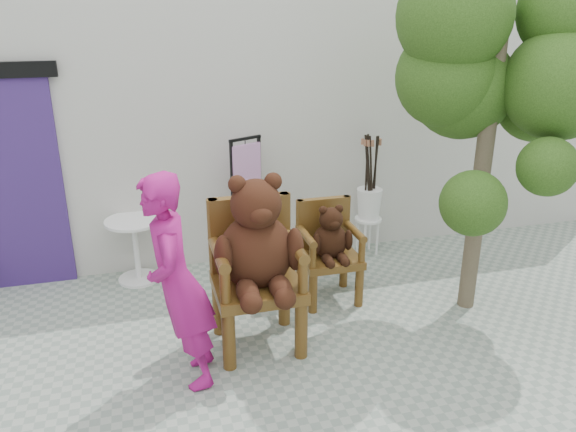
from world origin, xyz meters
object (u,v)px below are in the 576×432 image
Objects in this scene: chair_big at (257,252)px; stool_bucket at (369,203)px; tree at (494,66)px; chair_small at (329,242)px; person at (178,283)px; display_stand at (247,219)px; cafe_table at (136,243)px.

stool_bucket is (1.68, 1.54, -0.25)m from chair_big.
stool_bucket is 2.23m from tree.
chair_small is at bearing 160.35° from tree.
chair_big reaches higher than stool_bucket.
person reaches higher than chair_small.
chair_small is at bearing -78.69° from display_stand.
chair_small is 2.08m from cafe_table.
chair_big is 1.59m from display_stand.
person is at bearing -147.46° from chair_small.
tree reaches higher than cafe_table.
person is at bearing -80.53° from cafe_table.
stool_bucket is at bearing -0.03° from cafe_table.
person reaches higher than cafe_table.
chair_big is at bearing -122.57° from display_stand.
stool_bucket reaches higher than cafe_table.
stool_bucket is at bearing 48.02° from chair_small.
chair_small is 0.67× the size of display_stand.
display_stand is (-0.65, 0.90, -0.02)m from chair_small.
chair_big is 1.12m from chair_small.
cafe_table is 1.23m from display_stand.
display_stand is 2.95m from tree.
tree is at bearing 4.49° from chair_big.
chair_big is 2.22× the size of cafe_table.
person is 1.14× the size of display_stand.
cafe_table is 0.47× the size of display_stand.
cafe_table is at bearing 179.97° from stool_bucket.
cafe_table is at bearing 156.63° from tree.
chair_big is 2.30m from stool_bucket.
person reaches higher than display_stand.
person is 1.97m from cafe_table.
stool_bucket is (0.81, 0.90, 0.03)m from chair_small.
chair_small is at bearing 127.11° from person.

